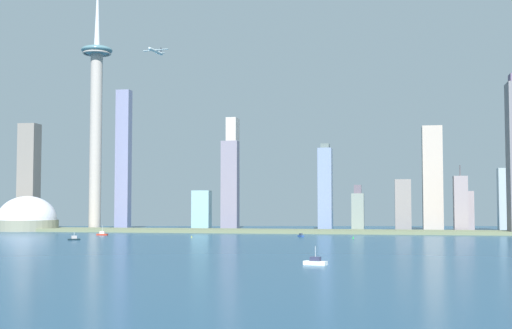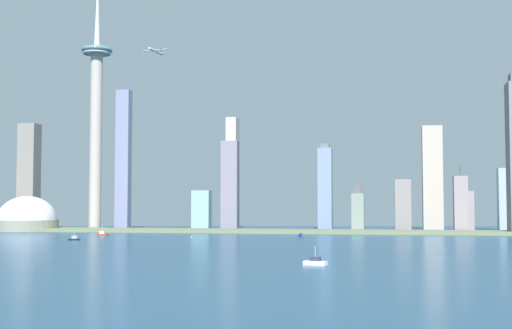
{
  "view_description": "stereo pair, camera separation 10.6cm",
  "coord_description": "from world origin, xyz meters",
  "px_view_note": "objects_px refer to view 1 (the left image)",
  "views": [
    {
      "loc": [
        151.18,
        -268.52,
        32.19
      ],
      "look_at": [
        10.52,
        482.46,
        76.21
      ],
      "focal_mm": 48.18,
      "sensor_mm": 36.0,
      "label": 1
    },
    {
      "loc": [
        151.28,
        -268.5,
        32.19
      ],
      "look_at": [
        10.52,
        482.46,
        76.21
      ],
      "focal_mm": 48.18,
      "sensor_mm": 36.0,
      "label": 2
    }
  ],
  "objects_px": {
    "skyscraper_6": "(403,205)",
    "skyscraper_10": "(123,159)",
    "channel_buoy_1": "(353,237)",
    "skyscraper_12": "(230,185)",
    "skyscraper_5": "(504,200)",
    "observation_tower": "(96,106)",
    "boat_1": "(74,239)",
    "skyscraper_8": "(432,179)",
    "channel_buoy_0": "(192,237)",
    "boat_0": "(102,234)",
    "airplane": "(155,51)",
    "skyscraper_0": "(202,210)",
    "stadium_dome": "(27,221)",
    "skyscraper_9": "(461,204)",
    "skyscraper_11": "(29,176)",
    "boat_2": "(315,262)",
    "skyscraper_2": "(465,211)",
    "boat_3": "(301,236)",
    "skyscraper_3": "(325,189)",
    "skyscraper_7": "(233,173)",
    "skyscraper_4": "(358,211)"
  },
  "relations": [
    {
      "from": "channel_buoy_1",
      "to": "skyscraper_12",
      "type": "bearing_deg",
      "value": 129.34
    },
    {
      "from": "boat_0",
      "to": "boat_3",
      "type": "bearing_deg",
      "value": -175.22
    },
    {
      "from": "skyscraper_8",
      "to": "skyscraper_12",
      "type": "bearing_deg",
      "value": 178.13
    },
    {
      "from": "skyscraper_3",
      "to": "channel_buoy_0",
      "type": "distance_m",
      "value": 228.58
    },
    {
      "from": "observation_tower",
      "to": "skyscraper_11",
      "type": "relative_size",
      "value": 2.42
    },
    {
      "from": "skyscraper_0",
      "to": "skyscraper_9",
      "type": "distance_m",
      "value": 314.28
    },
    {
      "from": "skyscraper_10",
      "to": "boat_3",
      "type": "bearing_deg",
      "value": -32.5
    },
    {
      "from": "skyscraper_11",
      "to": "boat_2",
      "type": "distance_m",
      "value": 606.57
    },
    {
      "from": "skyscraper_6",
      "to": "boat_0",
      "type": "relative_size",
      "value": 5.17
    },
    {
      "from": "skyscraper_10",
      "to": "skyscraper_12",
      "type": "relative_size",
      "value": 1.61
    },
    {
      "from": "skyscraper_0",
      "to": "boat_2",
      "type": "distance_m",
      "value": 514.74
    },
    {
      "from": "skyscraper_6",
      "to": "boat_3",
      "type": "relative_size",
      "value": 7.03
    },
    {
      "from": "boat_0",
      "to": "channel_buoy_1",
      "type": "relative_size",
      "value": 4.1
    },
    {
      "from": "skyscraper_5",
      "to": "skyscraper_12",
      "type": "bearing_deg",
      "value": -176.4
    },
    {
      "from": "skyscraper_6",
      "to": "airplane",
      "type": "height_order",
      "value": "airplane"
    },
    {
      "from": "skyscraper_11",
      "to": "boat_1",
      "type": "distance_m",
      "value": 298.2
    },
    {
      "from": "skyscraper_6",
      "to": "boat_2",
      "type": "xyz_separation_m",
      "value": [
        -57.57,
        -464.19,
        -28.99
      ]
    },
    {
      "from": "skyscraper_5",
      "to": "skyscraper_12",
      "type": "xyz_separation_m",
      "value": [
        -330.61,
        -20.8,
        18.12
      ]
    },
    {
      "from": "observation_tower",
      "to": "skyscraper_0",
      "type": "bearing_deg",
      "value": 17.27
    },
    {
      "from": "skyscraper_0",
      "to": "stadium_dome",
      "type": "bearing_deg",
      "value": -157.79
    },
    {
      "from": "skyscraper_5",
      "to": "skyscraper_10",
      "type": "xyz_separation_m",
      "value": [
        -469.0,
        -28.8,
        51.85
      ]
    },
    {
      "from": "skyscraper_5",
      "to": "channel_buoy_0",
      "type": "xyz_separation_m",
      "value": [
        -324.04,
        -216.81,
        -36.69
      ]
    },
    {
      "from": "skyscraper_2",
      "to": "skyscraper_8",
      "type": "bearing_deg",
      "value": -161.16
    },
    {
      "from": "boat_0",
      "to": "skyscraper_7",
      "type": "bearing_deg",
      "value": -110.55
    },
    {
      "from": "skyscraper_2",
      "to": "channel_buoy_0",
      "type": "relative_size",
      "value": 30.58
    },
    {
      "from": "skyscraper_6",
      "to": "skyscraper_10",
      "type": "height_order",
      "value": "skyscraper_10"
    },
    {
      "from": "stadium_dome",
      "to": "channel_buoy_1",
      "type": "height_order",
      "value": "stadium_dome"
    },
    {
      "from": "skyscraper_6",
      "to": "skyscraper_8",
      "type": "distance_m",
      "value": 46.65
    },
    {
      "from": "boat_2",
      "to": "channel_buoy_1",
      "type": "bearing_deg",
      "value": 104.35
    },
    {
      "from": "observation_tower",
      "to": "boat_1",
      "type": "height_order",
      "value": "observation_tower"
    },
    {
      "from": "stadium_dome",
      "to": "boat_1",
      "type": "xyz_separation_m",
      "value": [
        150.48,
        -188.53,
        -10.39
      ]
    },
    {
      "from": "skyscraper_11",
      "to": "observation_tower",
      "type": "bearing_deg",
      "value": -2.61
    },
    {
      "from": "boat_0",
      "to": "channel_buoy_0",
      "type": "bearing_deg",
      "value": 169.77
    },
    {
      "from": "skyscraper_5",
      "to": "skyscraper_12",
      "type": "relative_size",
      "value": 0.67
    },
    {
      "from": "stadium_dome",
      "to": "boat_1",
      "type": "distance_m",
      "value": 241.44
    },
    {
      "from": "observation_tower",
      "to": "skyscraper_5",
      "type": "distance_m",
      "value": 511.36
    },
    {
      "from": "boat_0",
      "to": "airplane",
      "type": "height_order",
      "value": "airplane"
    },
    {
      "from": "skyscraper_0",
      "to": "skyscraper_6",
      "type": "xyz_separation_m",
      "value": [
        248.96,
        -13.1,
        5.99
      ]
    },
    {
      "from": "skyscraper_6",
      "to": "observation_tower",
      "type": "bearing_deg",
      "value": -176.0
    },
    {
      "from": "skyscraper_7",
      "to": "skyscraper_10",
      "type": "bearing_deg",
      "value": -161.57
    },
    {
      "from": "skyscraper_9",
      "to": "channel_buoy_1",
      "type": "bearing_deg",
      "value": -124.73
    },
    {
      "from": "skyscraper_12",
      "to": "skyscraper_0",
      "type": "bearing_deg",
      "value": 176.08
    },
    {
      "from": "skyscraper_8",
      "to": "channel_buoy_0",
      "type": "relative_size",
      "value": 80.02
    },
    {
      "from": "boat_0",
      "to": "skyscraper_8",
      "type": "bearing_deg",
      "value": -151.38
    },
    {
      "from": "stadium_dome",
      "to": "skyscraper_10",
      "type": "relative_size",
      "value": 0.41
    },
    {
      "from": "airplane",
      "to": "boat_0",
      "type": "bearing_deg",
      "value": -48.95
    },
    {
      "from": "channel_buoy_1",
      "to": "skyscraper_5",
      "type": "bearing_deg",
      "value": 52.15
    },
    {
      "from": "skyscraper_4",
      "to": "skyscraper_8",
      "type": "xyz_separation_m",
      "value": [
        86.15,
        28.87,
        37.81
      ]
    },
    {
      "from": "skyscraper_2",
      "to": "boat_0",
      "type": "distance_m",
      "value": 419.02
    },
    {
      "from": "skyscraper_9",
      "to": "skyscraper_0",
      "type": "bearing_deg",
      "value": 173.42
    }
  ]
}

